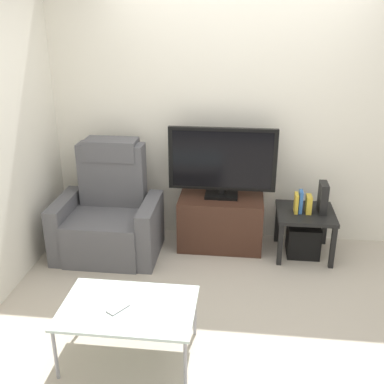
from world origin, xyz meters
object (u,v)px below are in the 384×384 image
at_px(television, 222,161).
at_px(cell_phone, 118,308).
at_px(book_rightmost, 309,204).
at_px(subwoofer_box, 303,239).
at_px(book_leftmost, 296,203).
at_px(book_middle, 301,202).
at_px(tv_stand, 221,221).
at_px(recliner_armchair, 109,216).
at_px(game_console, 323,198).
at_px(coffee_table, 128,310).
at_px(side_table, 305,218).

xyz_separation_m(television, cell_phone, (-0.58, -1.73, -0.48)).
bearing_deg(book_rightmost, subwoofer_box, 127.81).
distance_m(book_leftmost, book_middle, 0.04).
bearing_deg(book_leftmost, book_rightmost, 0.00).
relative_size(book_leftmost, book_middle, 0.86).
distance_m(book_middle, cell_phone, 2.09).
bearing_deg(cell_phone, tv_stand, 105.15).
height_order(recliner_armchair, game_console, recliner_armchair).
bearing_deg(book_leftmost, subwoofer_box, 11.31).
bearing_deg(recliner_armchair, coffee_table, -67.57).
distance_m(tv_stand, game_console, 1.02).
bearing_deg(book_leftmost, cell_phone, -128.89).
bearing_deg(subwoofer_box, coffee_table, -130.00).
bearing_deg(book_rightmost, book_leftmost, 180.00).
xyz_separation_m(subwoofer_box, book_leftmost, (-0.10, -0.02, 0.39)).
bearing_deg(book_leftmost, television, 170.21).
bearing_deg(book_leftmost, book_middle, 0.00).
relative_size(side_table, book_leftmost, 2.93).
xyz_separation_m(recliner_armchair, book_middle, (1.82, 0.13, 0.19)).
distance_m(recliner_armchair, game_console, 2.05).
height_order(television, side_table, television).
relative_size(tv_stand, subwoofer_box, 2.69).
distance_m(tv_stand, book_rightmost, 0.88).
height_order(television, book_rightmost, television).
relative_size(subwoofer_box, book_leftmost, 1.66).
bearing_deg(book_middle, tv_stand, 172.12).
height_order(television, subwoofer_box, television).
relative_size(recliner_armchair, book_rightmost, 6.31).
relative_size(television, side_table, 1.91).
bearing_deg(side_table, coffee_table, -130.00).
height_order(tv_stand, book_middle, book_middle).
distance_m(television, cell_phone, 1.89).
bearing_deg(recliner_armchair, game_console, 6.05).
bearing_deg(game_console, coffee_table, -132.75).
bearing_deg(book_middle, subwoofer_box, 18.30).
xyz_separation_m(book_middle, game_console, (0.21, 0.03, 0.04)).
xyz_separation_m(game_console, coffee_table, (-1.48, -1.60, -0.22)).
relative_size(recliner_armchair, cell_phone, 7.20).
distance_m(recliner_armchair, side_table, 1.89).
height_order(television, game_console, television).
relative_size(book_leftmost, book_rightmost, 1.08).
xyz_separation_m(side_table, game_console, (0.15, 0.01, 0.22)).
relative_size(television, game_console, 3.57).
bearing_deg(side_table, game_console, 3.95).
distance_m(side_table, cell_phone, 2.14).
relative_size(tv_stand, book_rightmost, 4.81).
distance_m(tv_stand, coffee_table, 1.76).
relative_size(subwoofer_box, book_middle, 1.42).
height_order(book_rightmost, coffee_table, book_rightmost).
xyz_separation_m(side_table, subwoofer_box, (0.00, -0.00, -0.23)).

